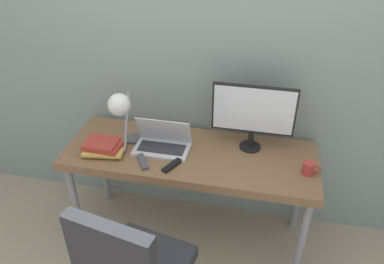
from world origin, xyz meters
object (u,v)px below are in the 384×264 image
(mug, at_px, (309,168))
(book_stack, at_px, (103,147))
(laptop, at_px, (162,143))
(desk_lamp, at_px, (121,108))
(monitor, at_px, (253,112))

(mug, bearing_deg, book_stack, -177.54)
(book_stack, xyz_separation_m, mug, (1.31, 0.06, -0.00))
(laptop, distance_m, book_stack, 0.39)
(laptop, relative_size, desk_lamp, 0.84)
(monitor, distance_m, book_stack, 1.00)
(book_stack, bearing_deg, desk_lamp, 15.05)
(monitor, relative_size, desk_lamp, 1.23)
(book_stack, bearing_deg, mug, 2.46)
(monitor, relative_size, book_stack, 1.89)
(monitor, distance_m, mug, 0.48)
(monitor, height_order, mug, monitor)
(book_stack, relative_size, mug, 2.48)
(monitor, height_order, desk_lamp, monitor)
(monitor, relative_size, mug, 4.68)
(laptop, bearing_deg, book_stack, -161.30)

